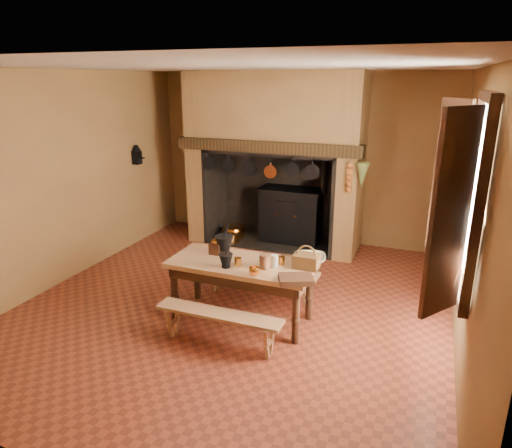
{
  "coord_description": "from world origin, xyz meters",
  "views": [
    {
      "loc": [
        2.08,
        -4.65,
        2.68
      ],
      "look_at": [
        0.15,
        0.3,
        0.98
      ],
      "focal_mm": 32.0,
      "sensor_mm": 36.0,
      "label": 1
    }
  ],
  "objects_px": {
    "work_table": "(242,271)",
    "bench_front": "(219,321)",
    "iron_range": "(291,215)",
    "mixing_bowl": "(310,259)",
    "wicker_basket": "(306,260)",
    "coffee_grinder": "(216,247)"
  },
  "relations": [
    {
      "from": "iron_range",
      "to": "mixing_bowl",
      "type": "height_order",
      "value": "iron_range"
    },
    {
      "from": "iron_range",
      "to": "work_table",
      "type": "relative_size",
      "value": 0.98
    },
    {
      "from": "work_table",
      "to": "iron_range",
      "type": "bearing_deg",
      "value": 95.14
    },
    {
      "from": "bench_front",
      "to": "wicker_basket",
      "type": "distance_m",
      "value": 1.14
    },
    {
      "from": "iron_range",
      "to": "bench_front",
      "type": "distance_m",
      "value": 3.35
    },
    {
      "from": "bench_front",
      "to": "coffee_grinder",
      "type": "distance_m",
      "value": 0.97
    },
    {
      "from": "iron_range",
      "to": "bench_front",
      "type": "height_order",
      "value": "iron_range"
    },
    {
      "from": "iron_range",
      "to": "work_table",
      "type": "height_order",
      "value": "iron_range"
    },
    {
      "from": "work_table",
      "to": "bench_front",
      "type": "xyz_separation_m",
      "value": [
        0.0,
        -0.61,
        -0.31
      ]
    },
    {
      "from": "bench_front",
      "to": "wicker_basket",
      "type": "relative_size",
      "value": 4.9
    },
    {
      "from": "bench_front",
      "to": "work_table",
      "type": "bearing_deg",
      "value": 90.0
    },
    {
      "from": "iron_range",
      "to": "mixing_bowl",
      "type": "relative_size",
      "value": 4.43
    },
    {
      "from": "coffee_grinder",
      "to": "wicker_basket",
      "type": "bearing_deg",
      "value": 0.45
    },
    {
      "from": "bench_front",
      "to": "mixing_bowl",
      "type": "bearing_deg",
      "value": 50.15
    },
    {
      "from": "work_table",
      "to": "mixing_bowl",
      "type": "relative_size",
      "value": 4.53
    },
    {
      "from": "iron_range",
      "to": "mixing_bowl",
      "type": "distance_m",
      "value": 2.67
    },
    {
      "from": "work_table",
      "to": "bench_front",
      "type": "distance_m",
      "value": 0.68
    },
    {
      "from": "work_table",
      "to": "wicker_basket",
      "type": "relative_size",
      "value": 5.9
    },
    {
      "from": "iron_range",
      "to": "work_table",
      "type": "xyz_separation_m",
      "value": [
        0.25,
        -2.73,
        0.11
      ]
    },
    {
      "from": "mixing_bowl",
      "to": "bench_front",
      "type": "bearing_deg",
      "value": -129.85
    },
    {
      "from": "iron_range",
      "to": "wicker_basket",
      "type": "relative_size",
      "value": 5.76
    },
    {
      "from": "work_table",
      "to": "bench_front",
      "type": "bearing_deg",
      "value": -90.0
    }
  ]
}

